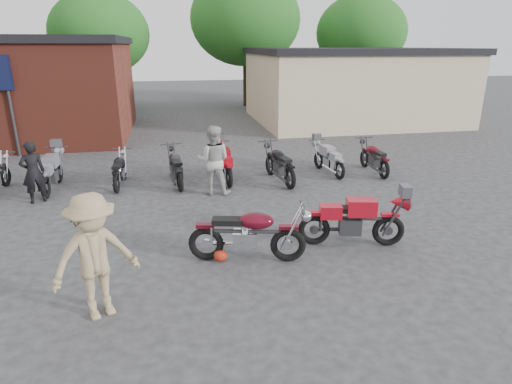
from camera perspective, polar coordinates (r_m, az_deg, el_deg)
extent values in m
plane|color=#2F2F31|center=(8.12, -2.23, -9.82)|extent=(90.00, 90.00, 0.00)
cube|color=#C2AE8A|center=(24.12, 12.54, 13.42)|extent=(10.00, 8.00, 3.50)
ellipsoid|color=#B42713|center=(8.27, -4.77, -8.39)|extent=(0.33, 0.33, 0.24)
imported|color=black|center=(12.40, -27.58, 2.34)|extent=(0.70, 0.61, 1.63)
imported|color=#AAAAA6|center=(11.70, -5.69, 4.23)|extent=(1.06, 0.91, 1.89)
imported|color=tan|center=(6.73, -20.69, -8.12)|extent=(1.46, 1.19, 1.96)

